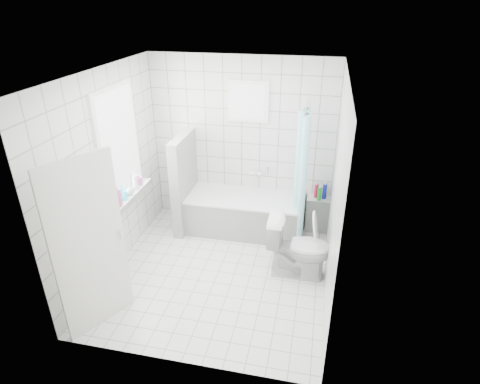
# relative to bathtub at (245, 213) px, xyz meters

# --- Properties ---
(ground) EXTENTS (3.00, 3.00, 0.00)m
(ground) POSITION_rel_bathtub_xyz_m (-0.13, -1.12, -0.29)
(ground) COLOR white
(ground) RESTS_ON ground
(ceiling) EXTENTS (3.00, 3.00, 0.00)m
(ceiling) POSITION_rel_bathtub_xyz_m (-0.13, -1.12, 2.31)
(ceiling) COLOR white
(ceiling) RESTS_ON ground
(wall_back) EXTENTS (2.80, 0.02, 2.60)m
(wall_back) POSITION_rel_bathtub_xyz_m (-0.13, 0.38, 1.01)
(wall_back) COLOR white
(wall_back) RESTS_ON ground
(wall_front) EXTENTS (2.80, 0.02, 2.60)m
(wall_front) POSITION_rel_bathtub_xyz_m (-0.13, -2.62, 1.01)
(wall_front) COLOR white
(wall_front) RESTS_ON ground
(wall_left) EXTENTS (0.02, 3.00, 2.60)m
(wall_left) POSITION_rel_bathtub_xyz_m (-1.53, -1.12, 1.01)
(wall_left) COLOR white
(wall_left) RESTS_ON ground
(wall_right) EXTENTS (0.02, 3.00, 2.60)m
(wall_right) POSITION_rel_bathtub_xyz_m (1.27, -1.12, 1.01)
(wall_right) COLOR white
(wall_right) RESTS_ON ground
(window_left) EXTENTS (0.01, 0.90, 1.40)m
(window_left) POSITION_rel_bathtub_xyz_m (-1.49, -0.82, 1.31)
(window_left) COLOR white
(window_left) RESTS_ON wall_left
(window_back) EXTENTS (0.50, 0.01, 0.50)m
(window_back) POSITION_rel_bathtub_xyz_m (-0.03, 0.33, 1.66)
(window_back) COLOR white
(window_back) RESTS_ON wall_back
(window_sill) EXTENTS (0.18, 1.02, 0.08)m
(window_sill) POSITION_rel_bathtub_xyz_m (-1.44, -0.82, 0.57)
(window_sill) COLOR white
(window_sill) RESTS_ON wall_left
(door) EXTENTS (0.41, 0.72, 2.00)m
(door) POSITION_rel_bathtub_xyz_m (-1.19, -2.25, 0.71)
(door) COLOR silver
(door) RESTS_ON ground
(bathtub) EXTENTS (1.75, 0.77, 0.58)m
(bathtub) POSITION_rel_bathtub_xyz_m (0.00, 0.00, 0.00)
(bathtub) COLOR white
(bathtub) RESTS_ON ground
(partition_wall) EXTENTS (0.15, 0.85, 1.50)m
(partition_wall) POSITION_rel_bathtub_xyz_m (-0.94, -0.05, 0.46)
(partition_wall) COLOR white
(partition_wall) RESTS_ON ground
(tiled_ledge) EXTENTS (0.40, 0.24, 0.55)m
(tiled_ledge) POSITION_rel_bathtub_xyz_m (1.13, 0.25, -0.02)
(tiled_ledge) COLOR white
(tiled_ledge) RESTS_ON ground
(toilet) EXTENTS (0.82, 0.47, 0.83)m
(toilet) POSITION_rel_bathtub_xyz_m (0.90, -0.94, 0.12)
(toilet) COLOR white
(toilet) RESTS_ON ground
(curtain_rod) EXTENTS (0.02, 0.80, 0.02)m
(curtain_rod) POSITION_rel_bathtub_xyz_m (0.82, -0.02, 1.71)
(curtain_rod) COLOR silver
(curtain_rod) RESTS_ON wall_back
(shower_curtain) EXTENTS (0.14, 0.48, 1.78)m
(shower_curtain) POSITION_rel_bathtub_xyz_m (0.82, -0.16, 0.81)
(shower_curtain) COLOR #52EAF2
(shower_curtain) RESTS_ON curtain_rod
(tub_faucet) EXTENTS (0.18, 0.06, 0.06)m
(tub_faucet) POSITION_rel_bathtub_xyz_m (0.10, 0.33, 0.56)
(tub_faucet) COLOR silver
(tub_faucet) RESTS_ON wall_back
(sill_bottles) EXTENTS (0.17, 0.77, 0.33)m
(sill_bottles) POSITION_rel_bathtub_xyz_m (-1.43, -0.95, 0.74)
(sill_bottles) COLOR #D65390
(sill_bottles) RESTS_ON window_sill
(ledge_bottles) EXTENTS (0.19, 0.14, 0.24)m
(ledge_bottles) POSITION_rel_bathtub_xyz_m (1.11, 0.24, 0.37)
(ledge_bottles) COLOR #1626B5
(ledge_bottles) RESTS_ON tiled_ledge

